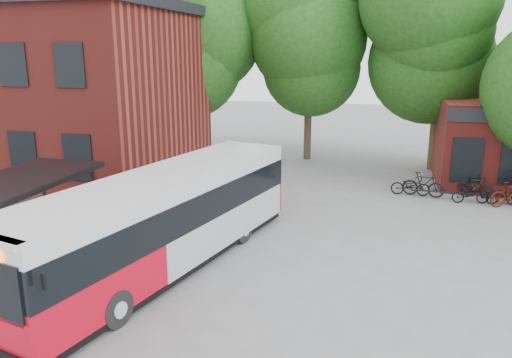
% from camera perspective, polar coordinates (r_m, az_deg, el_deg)
% --- Properties ---
extents(ground, '(100.00, 100.00, 0.00)m').
position_cam_1_polar(ground, '(14.71, -8.27, -11.10)').
color(ground, slate).
extents(station_building, '(18.40, 10.40, 8.50)m').
position_cam_1_polar(station_building, '(28.05, -26.73, 8.74)').
color(station_building, maroon).
rests_on(station_building, ground).
extents(bus_shelter, '(3.60, 7.00, 2.90)m').
position_cam_1_polar(bus_shelter, '(15.63, -25.43, -5.12)').
color(bus_shelter, '#232326').
rests_on(bus_shelter, ground).
extents(bike_rail, '(5.20, 0.10, 0.38)m').
position_cam_1_polar(bike_rail, '(23.39, 23.63, -1.94)').
color(bike_rail, '#232326').
rests_on(bike_rail, ground).
extents(tree_0, '(7.92, 7.92, 11.00)m').
position_cam_1_polar(tree_0, '(30.38, -7.69, 12.82)').
color(tree_0, '#184412').
rests_on(tree_0, ground).
extents(tree_1, '(7.92, 7.92, 10.40)m').
position_cam_1_polar(tree_1, '(29.54, 6.10, 12.24)').
color(tree_1, '#184412').
rests_on(tree_1, ground).
extents(tree_2, '(7.92, 7.92, 11.00)m').
position_cam_1_polar(tree_2, '(28.36, 20.26, 11.97)').
color(tree_2, '#184412').
rests_on(tree_2, ground).
extents(city_bus, '(5.01, 11.57, 2.88)m').
position_cam_1_polar(city_bus, '(14.95, -10.38, -4.80)').
color(city_bus, red).
rests_on(city_bus, ground).
extents(bicycle_0, '(1.69, 0.60, 0.89)m').
position_cam_1_polar(bicycle_0, '(23.40, 17.22, -0.72)').
color(bicycle_0, black).
rests_on(bicycle_0, ground).
extents(bicycle_1, '(1.88, 0.87, 1.09)m').
position_cam_1_polar(bicycle_1, '(23.34, 18.57, -0.60)').
color(bicycle_1, black).
rests_on(bicycle_1, ground).
extents(bicycle_2, '(1.59, 0.75, 0.80)m').
position_cam_1_polar(bicycle_2, '(23.05, 23.31, -1.60)').
color(bicycle_2, black).
rests_on(bicycle_2, ground).
extents(bicycle_3, '(1.64, 0.86, 0.95)m').
position_cam_1_polar(bicycle_3, '(24.11, 23.80, -0.79)').
color(bicycle_3, black).
rests_on(bicycle_3, ground).
extents(bicycle_5, '(1.88, 1.15, 1.09)m').
position_cam_1_polar(bicycle_5, '(23.17, 27.11, -1.57)').
color(bicycle_5, '#46150A').
rests_on(bicycle_5, ground).
extents(bicycle_6, '(1.70, 0.91, 0.85)m').
position_cam_1_polar(bicycle_6, '(23.48, 26.61, -1.62)').
color(bicycle_6, black).
rests_on(bicycle_6, ground).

